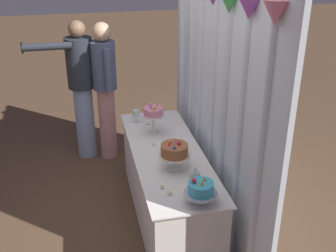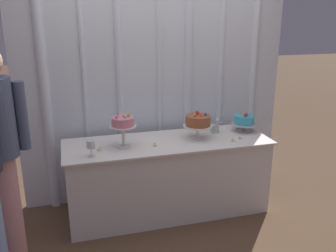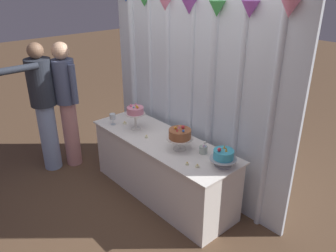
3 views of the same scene
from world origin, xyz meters
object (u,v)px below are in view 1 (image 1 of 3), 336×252
at_px(tealight_near_left, 153,145).
at_px(guest_man_dark_suit, 81,84).
at_px(wine_glass, 136,114).
at_px(tealight_far_left, 149,124).
at_px(tealight_far_right, 170,193).
at_px(flower_vase, 195,176).
at_px(tealight_near_right, 162,187).
at_px(cake_display_rightmost, 201,189).
at_px(guest_man_pink_jacket, 105,85).
at_px(cake_display_center, 174,151).
at_px(cake_display_leftmost, 153,113).
at_px(cake_table, 167,185).

distance_m(tealight_near_left, guest_man_dark_suit, 1.53).
bearing_deg(wine_glass, guest_man_dark_suit, -144.08).
distance_m(tealight_far_left, tealight_far_right, 1.37).
relative_size(flower_vase, tealight_near_right, 4.22).
distance_m(cake_display_rightmost, tealight_near_left, 1.03).
xyz_separation_m(cake_display_rightmost, guest_man_pink_jacket, (-2.27, -0.55, 0.11)).
distance_m(guest_man_pink_jacket, guest_man_dark_suit, 0.30).
height_order(tealight_far_right, guest_man_dark_suit, guest_man_dark_suit).
bearing_deg(tealight_far_left, tealight_far_right, -2.92).
xyz_separation_m(cake_display_rightmost, tealight_near_left, (-1.01, -0.19, -0.10)).
bearing_deg(guest_man_dark_suit, cake_display_center, 22.33).
relative_size(cake_display_leftmost, cake_display_center, 1.12).
distance_m(cake_display_rightmost, guest_man_pink_jacket, 2.34).
bearing_deg(tealight_far_left, tealight_near_right, -5.12).
distance_m(cake_display_leftmost, tealight_far_left, 0.31).
relative_size(flower_vase, tealight_far_right, 3.55).
xyz_separation_m(cake_display_leftmost, guest_man_pink_jacket, (-0.98, -0.42, -0.00)).
bearing_deg(cake_display_leftmost, tealight_near_right, -6.99).
relative_size(cake_display_leftmost, wine_glass, 2.26).
bearing_deg(guest_man_dark_suit, cake_display_rightmost, 19.36).
height_order(cake_display_rightmost, tealight_far_right, cake_display_rightmost).
bearing_deg(tealight_far_right, wine_glass, -177.81).
relative_size(flower_vase, guest_man_pink_jacket, 0.09).
bearing_deg(tealight_far_left, guest_man_pink_jacket, -152.05).
relative_size(cake_table, guest_man_pink_jacket, 1.14).
height_order(guest_man_pink_jacket, guest_man_dark_suit, guest_man_dark_suit).
height_order(cake_display_center, guest_man_dark_suit, guest_man_dark_suit).
height_order(cake_display_rightmost, guest_man_dark_suit, guest_man_dark_suit).
bearing_deg(tealight_far_left, guest_man_dark_suit, -141.33).
xyz_separation_m(tealight_near_right, guest_man_pink_jacket, (-2.02, -0.29, 0.22)).
height_order(cake_table, tealight_near_left, tealight_near_left).
relative_size(guest_man_pink_jacket, guest_man_dark_suit, 0.99).
bearing_deg(guest_man_pink_jacket, tealight_near_left, 15.94).
xyz_separation_m(cake_display_center, guest_man_dark_suit, (-1.83, -0.75, 0.05)).
relative_size(cake_display_center, guest_man_pink_jacket, 0.17).
xyz_separation_m(cake_display_leftmost, cake_display_center, (0.74, 0.05, -0.06)).
xyz_separation_m(cake_display_rightmost, tealight_far_left, (-1.51, -0.15, -0.11)).
height_order(cake_display_center, tealight_near_right, cake_display_center).
distance_m(cake_table, cake_display_center, 0.63).
xyz_separation_m(cake_table, cake_display_center, (0.31, -0.00, 0.55)).
height_order(cake_display_leftmost, tealight_near_left, cake_display_leftmost).
bearing_deg(cake_display_leftmost, tealight_near_left, -11.29).
bearing_deg(tealight_near_left, guest_man_dark_suit, -154.65).
bearing_deg(wine_glass, tealight_near_right, 0.49).
distance_m(tealight_far_left, guest_man_dark_suit, 1.12).
height_order(cake_display_center, tealight_far_right, cake_display_center).
xyz_separation_m(cake_table, tealight_far_right, (0.70, -0.13, 0.39)).
height_order(cake_display_rightmost, tealight_near_left, cake_display_rightmost).
distance_m(cake_display_center, tealight_near_right, 0.38).
relative_size(cake_display_center, tealight_far_right, 6.87).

